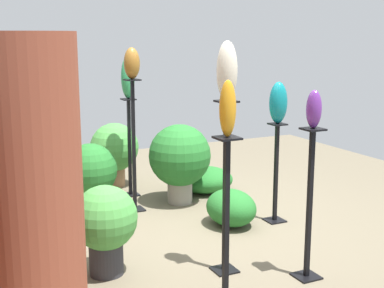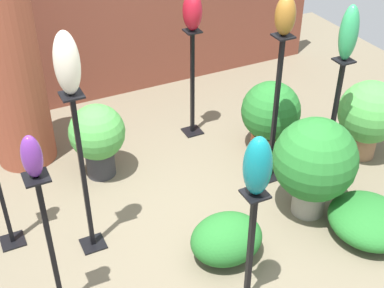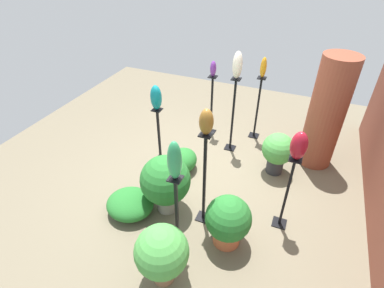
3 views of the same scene
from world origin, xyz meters
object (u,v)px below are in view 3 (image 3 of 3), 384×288
brick_pillar (326,114)px  pedestal_ruby (286,196)px  art_vase_bronze (206,122)px  potted_plant_back_center (228,220)px  pedestal_ivory (233,118)px  art_vase_amber (263,67)px  potted_plant_front_left (162,253)px  pedestal_bronze (204,183)px  art_vase_jade (175,161)px  pedestal_jade (177,217)px  pedestal_amber (257,111)px  art_vase_ivory (237,65)px  potted_plant_front_right (165,181)px  art_vase_teal (156,98)px  potted_plant_near_pillar (278,151)px  pedestal_teal (159,138)px  art_vase_ruby (299,146)px  art_vase_violet (213,69)px  pedestal_violet (212,108)px

brick_pillar → pedestal_ruby: size_ratio=1.65×
art_vase_bronze → potted_plant_back_center: 1.36m
pedestal_ivory → art_vase_amber: (-0.61, 0.34, 0.82)m
art_vase_amber → potted_plant_front_left: 3.71m
pedestal_bronze → pedestal_ruby: size_ratio=1.24×
art_vase_jade → potted_plant_back_center: 1.25m
pedestal_jade → pedestal_amber: (-3.06, 0.34, 0.04)m
pedestal_bronze → art_vase_ivory: (-1.87, -0.14, 1.01)m
pedestal_amber → potted_plant_front_right: bearing=-17.3°
art_vase_amber → brick_pillar: bearing=72.3°
art_vase_teal → brick_pillar: bearing=112.2°
art_vase_teal → potted_plant_near_pillar: 2.25m
brick_pillar → pedestal_teal: 2.91m
potted_plant_back_center → art_vase_ivory: bearing=-164.8°
art_vase_jade → art_vase_ruby: art_vase_jade is taller
pedestal_ruby → art_vase_jade: (0.91, -1.22, 0.92)m
potted_plant_front_left → art_vase_teal: bearing=-151.6°
pedestal_teal → art_vase_jade: size_ratio=2.12×
potted_plant_near_pillar → art_vase_jade: bearing=-24.3°
pedestal_ivory → potted_plant_near_pillar: 1.03m
pedestal_jade → art_vase_ivory: bearing=179.8°
pedestal_jade → pedestal_ivory: size_ratio=0.83×
pedestal_ruby → potted_plant_back_center: (0.59, -0.64, -0.13)m
art_vase_teal → potted_plant_back_center: bearing=52.8°
pedestal_bronze → pedestal_ivory: pedestal_bronze is taller
art_vase_amber → potted_plant_near_pillar: 1.56m
art_vase_bronze → art_vase_teal: bearing=-129.1°
art_vase_violet → pedestal_teal: bearing=-23.3°
potted_plant_front_left → potted_plant_back_center: bearing=146.1°
pedestal_jade → art_vase_jade: art_vase_jade is taller
art_vase_bronze → art_vase_violet: 2.39m
art_vase_bronze → potted_plant_back_center: art_vase_bronze is taller
art_vase_violet → art_vase_ruby: size_ratio=0.77×
pedestal_ruby → art_vase_teal: (-0.68, -2.32, 0.74)m
pedestal_teal → potted_plant_front_left: size_ratio=1.27×
pedestal_ruby → art_vase_jade: art_vase_jade is taller
art_vase_ivory → potted_plant_front_right: bearing=-13.2°
art_vase_ruby → art_vase_violet: bearing=-137.7°
art_vase_jade → potted_plant_front_left: size_ratio=0.60×
pedestal_jade → potted_plant_back_center: (-0.32, 0.59, -0.14)m
pedestal_ivory → art_vase_teal: bearing=-52.0°
art_vase_violet → potted_plant_front_right: (2.31, 0.11, -0.86)m
pedestal_jade → potted_plant_front_left: 0.51m
pedestal_jade → art_vase_ruby: size_ratio=3.13×
pedestal_violet → art_vase_ruby: size_ratio=3.22×
pedestal_amber → art_vase_jade: bearing=-6.4°
pedestal_ruby → art_vase_ivory: size_ratio=2.56×
art_vase_ruby → potted_plant_near_pillar: bearing=-166.1°
art_vase_ruby → potted_plant_front_right: art_vase_ruby is taller
brick_pillar → art_vase_ruby: bearing=-10.8°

